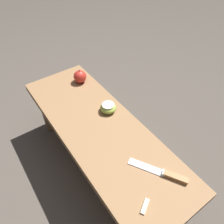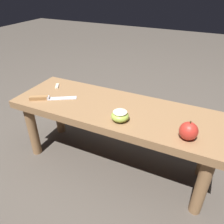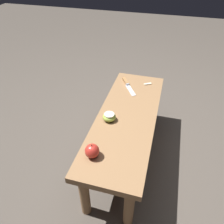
# 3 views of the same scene
# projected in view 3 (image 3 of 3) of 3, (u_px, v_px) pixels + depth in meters

# --- Properties ---
(ground_plane) EXTENTS (8.00, 8.00, 0.00)m
(ground_plane) POSITION_uv_depth(u_px,v_px,m) (125.00, 155.00, 1.65)
(ground_plane) COLOR #4C443D
(wooden_bench) EXTENTS (1.08, 0.37, 0.39)m
(wooden_bench) POSITION_uv_depth(u_px,v_px,m) (127.00, 122.00, 1.45)
(wooden_bench) COLOR olive
(wooden_bench) RESTS_ON ground_plane
(knife) EXTENTS (0.23, 0.15, 0.02)m
(knife) POSITION_uv_depth(u_px,v_px,m) (127.00, 84.00, 1.70)
(knife) COLOR silver
(knife) RESTS_ON wooden_bench
(apple_whole) EXTENTS (0.08, 0.08, 0.09)m
(apple_whole) POSITION_uv_depth(u_px,v_px,m) (92.00, 151.00, 1.12)
(apple_whole) COLOR red
(apple_whole) RESTS_ON wooden_bench
(apple_cut) EXTENTS (0.08, 0.08, 0.05)m
(apple_cut) POSITION_uv_depth(u_px,v_px,m) (109.00, 117.00, 1.36)
(apple_cut) COLOR #9EB747
(apple_cut) RESTS_ON wooden_bench
(apple_slice_near_knife) EXTENTS (0.04, 0.06, 0.01)m
(apple_slice_near_knife) POSITION_uv_depth(u_px,v_px,m) (148.00, 84.00, 1.70)
(apple_slice_near_knife) COLOR beige
(apple_slice_near_knife) RESTS_ON wooden_bench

